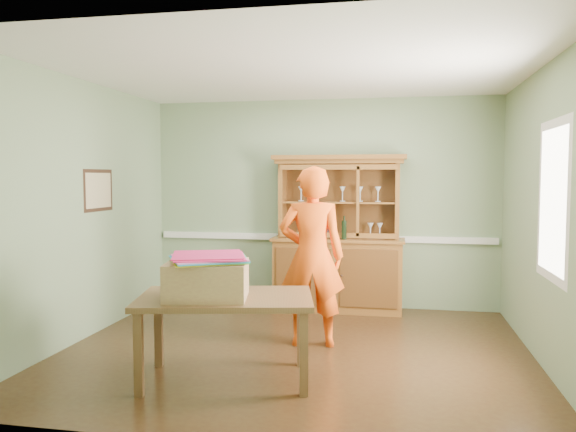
% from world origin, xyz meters
% --- Properties ---
extents(floor, '(4.50, 4.50, 0.00)m').
position_xyz_m(floor, '(0.00, 0.00, 0.00)').
color(floor, '#3F2A14').
rests_on(floor, ground).
extents(ceiling, '(4.50, 4.50, 0.00)m').
position_xyz_m(ceiling, '(0.00, 0.00, 2.70)').
color(ceiling, white).
rests_on(ceiling, wall_back).
extents(wall_back, '(4.50, 0.00, 4.50)m').
position_xyz_m(wall_back, '(0.00, 2.00, 1.35)').
color(wall_back, gray).
rests_on(wall_back, floor).
extents(wall_left, '(0.00, 4.00, 4.00)m').
position_xyz_m(wall_left, '(-2.25, 0.00, 1.35)').
color(wall_left, gray).
rests_on(wall_left, floor).
extents(wall_right, '(0.00, 4.00, 4.00)m').
position_xyz_m(wall_right, '(2.25, 0.00, 1.35)').
color(wall_right, gray).
rests_on(wall_right, floor).
extents(wall_front, '(4.50, 0.00, 4.50)m').
position_xyz_m(wall_front, '(0.00, -2.00, 1.35)').
color(wall_front, gray).
rests_on(wall_front, floor).
extents(chair_rail, '(4.41, 0.05, 0.08)m').
position_xyz_m(chair_rail, '(0.00, 1.98, 0.90)').
color(chair_rail, white).
rests_on(chair_rail, wall_back).
extents(framed_map, '(0.03, 0.60, 0.46)m').
position_xyz_m(framed_map, '(-2.23, 0.30, 1.55)').
color(framed_map, '#352015').
rests_on(framed_map, wall_left).
extents(window_panel, '(0.03, 0.96, 1.36)m').
position_xyz_m(window_panel, '(2.23, -0.30, 1.50)').
color(window_panel, white).
rests_on(window_panel, wall_right).
extents(china_hutch, '(1.68, 0.55, 1.97)m').
position_xyz_m(china_hutch, '(0.23, 1.78, 0.70)').
color(china_hutch, brown).
rests_on(china_hutch, floor).
extents(dining_table, '(1.57, 1.13, 0.71)m').
position_xyz_m(dining_table, '(-0.43, -0.89, 0.63)').
color(dining_table, brown).
rests_on(dining_table, floor).
extents(cardboard_box, '(0.72, 0.62, 0.30)m').
position_xyz_m(cardboard_box, '(-0.55, -1.01, 0.86)').
color(cardboard_box, tan).
rests_on(cardboard_box, dining_table).
extents(kite_stack, '(0.74, 0.74, 0.05)m').
position_xyz_m(kite_stack, '(-0.52, -0.99, 1.04)').
color(kite_stack, yellow).
rests_on(kite_stack, cardboard_box).
extents(person, '(0.71, 0.52, 1.80)m').
position_xyz_m(person, '(0.13, 0.22, 0.90)').
color(person, '#FF5610').
rests_on(person, floor).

